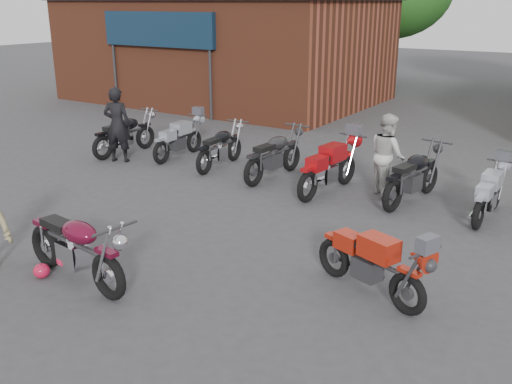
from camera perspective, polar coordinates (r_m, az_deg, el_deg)
The scene contains 15 objects.
ground at distance 8.77m, azimuth -8.82°, elevation -8.39°, with size 90.00×90.00×0.00m, color #38383A.
brick_building at distance 24.48m, azimuth -3.03°, elevation 13.97°, with size 12.00×8.00×4.00m, color brown.
tree_1 at distance 29.61m, azimuth 13.23°, elevation 17.61°, with size 5.92×5.92×7.40m, color #195115, non-canonical shape.
vintage_motorcycle at distance 8.63m, azimuth -17.61°, elevation -4.91°, with size 2.19×0.72×1.27m, color #520A1F, non-canonical shape.
sportbike at distance 8.09m, azimuth 11.48°, elevation -6.62°, with size 1.90×0.63×1.10m, color #B0200E, non-canonical shape.
helmet at distance 9.18m, azimuth -20.65°, elevation -7.38°, with size 0.25×0.25×0.23m, color #B11232.
person_dark at distance 15.00m, azimuth -13.69°, elevation 6.55°, with size 0.70×0.46×1.92m, color black.
person_light at distance 12.34m, azimuth 13.01°, elevation 3.66°, with size 0.85×0.66×1.74m, color #BAB9B5.
row_bike_0 at distance 15.81m, azimuth -12.94°, elevation 5.87°, with size 2.08×0.69×1.21m, color black, non-canonical shape.
row_bike_1 at distance 15.16m, azimuth -7.73°, elevation 5.49°, with size 1.93×0.64×1.12m, color #9397A0, non-canonical shape.
row_bike_2 at distance 14.16m, azimuth -3.58°, elevation 4.73°, with size 1.96×0.65×1.14m, color black, non-canonical shape.
row_bike_3 at distance 13.23m, azimuth 1.87°, elevation 3.98°, with size 2.13×0.70×1.23m, color #232325, non-canonical shape.
row_bike_4 at distance 12.30m, azimuth 7.34°, elevation 2.72°, with size 2.14×0.71×1.24m, color #AF0E13, non-canonical shape.
row_bike_5 at distance 12.05m, azimuth 15.49°, elevation 1.87°, with size 2.15×0.71×1.25m, color black, non-canonical shape.
row_bike_6 at distance 11.61m, azimuth 22.31°, elevation 0.02°, with size 1.83×0.61×1.06m, color #9B9DA9, non-canonical shape.
Camera 1 is at (5.32, -5.76, 3.94)m, focal length 40.00 mm.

